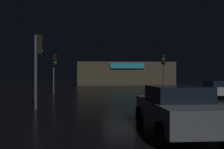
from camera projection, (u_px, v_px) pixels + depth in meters
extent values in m
plane|color=black|center=(121.00, 100.00, 17.63)|extent=(120.00, 120.00, 0.00)
cube|color=brown|center=(125.00, 74.00, 46.95)|extent=(18.47, 6.65, 4.45)
cube|color=#33CCF2|center=(127.00, 66.00, 43.49)|extent=(6.24, 0.24, 0.97)
cylinder|color=#595B60|center=(164.00, 74.00, 23.89)|extent=(0.15, 0.15, 3.92)
cube|color=black|center=(163.00, 60.00, 23.77)|extent=(0.41, 0.40, 0.97)
sphere|color=black|center=(163.00, 57.00, 23.65)|extent=(0.20, 0.20, 0.20)
sphere|color=orange|center=(163.00, 59.00, 23.64)|extent=(0.20, 0.20, 0.20)
sphere|color=black|center=(163.00, 62.00, 23.64)|extent=(0.20, 0.20, 0.20)
cylinder|color=#595B60|center=(54.00, 74.00, 22.78)|extent=(0.13, 0.13, 3.86)
cube|color=black|center=(55.00, 60.00, 22.69)|extent=(0.41, 0.41, 1.03)
sphere|color=black|center=(56.00, 56.00, 22.59)|extent=(0.20, 0.20, 0.20)
sphere|color=black|center=(56.00, 60.00, 22.59)|extent=(0.20, 0.20, 0.20)
sphere|color=#19D13F|center=(56.00, 63.00, 22.59)|extent=(0.20, 0.20, 0.20)
cylinder|color=#595B60|center=(36.00, 72.00, 12.66)|extent=(0.15, 0.15, 3.99)
cube|color=black|center=(38.00, 45.00, 12.78)|extent=(0.41, 0.41, 1.04)
sphere|color=black|center=(41.00, 39.00, 12.90)|extent=(0.20, 0.20, 0.20)
sphere|color=black|center=(41.00, 45.00, 12.90)|extent=(0.20, 0.20, 0.20)
sphere|color=#19D13F|center=(41.00, 51.00, 12.89)|extent=(0.20, 0.20, 0.20)
cube|color=#B7B7BF|center=(218.00, 91.00, 18.36)|extent=(4.52, 1.93, 0.63)
cube|color=black|center=(220.00, 84.00, 18.38)|extent=(2.00, 1.63, 0.47)
cylinder|color=black|center=(206.00, 96.00, 17.35)|extent=(0.62, 0.25, 0.61)
cylinder|color=black|center=(195.00, 94.00, 19.04)|extent=(0.62, 0.25, 0.61)
cube|color=slate|center=(176.00, 112.00, 7.38)|extent=(1.79, 4.30, 0.68)
cube|color=black|center=(177.00, 94.00, 7.30)|extent=(1.59, 2.00, 0.47)
cylinder|color=black|center=(140.00, 115.00, 8.73)|extent=(0.23, 0.63, 0.63)
cylinder|color=black|center=(186.00, 115.00, 8.85)|extent=(0.23, 0.63, 0.63)
cylinder|color=black|center=(161.00, 134.00, 5.91)|extent=(0.23, 0.63, 0.63)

